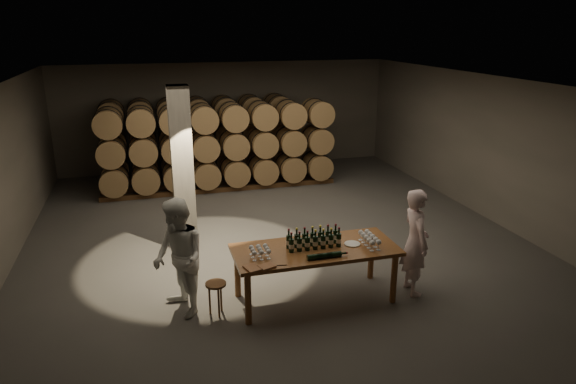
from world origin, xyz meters
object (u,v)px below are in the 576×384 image
object	(u,v)px
stool	(216,289)
plate	(352,244)
notebook_near	(267,266)
bottle_cluster	(314,240)
person_woman	(179,258)
tasting_table	(315,254)
person_man	(415,242)

from	to	relation	value
stool	plate	bearing A→B (deg)	0.18
plate	notebook_near	size ratio (longest dim) A/B	1.14
bottle_cluster	person_woman	distance (m)	2.09
stool	person_woman	world-z (taller)	person_woman
tasting_table	bottle_cluster	world-z (taller)	bottle_cluster
plate	person_man	bearing A→B (deg)	-9.64
plate	tasting_table	bearing A→B (deg)	177.96
tasting_table	notebook_near	world-z (taller)	notebook_near
stool	person_man	bearing A→B (deg)	-2.96
bottle_cluster	notebook_near	world-z (taller)	bottle_cluster
tasting_table	notebook_near	xyz separation A→B (m)	(-0.89, -0.45, 0.12)
bottle_cluster	plate	size ratio (longest dim) A/B	3.36
tasting_table	stool	xyz separation A→B (m)	(-1.59, -0.03, -0.36)
notebook_near	tasting_table	bearing A→B (deg)	6.85
bottle_cluster	person_man	size ratio (longest dim) A/B	0.48
plate	stool	bearing A→B (deg)	-179.82
notebook_near	person_man	distance (m)	2.55
bottle_cluster	stool	world-z (taller)	bottle_cluster
tasting_table	plate	world-z (taller)	plate
notebook_near	stool	xyz separation A→B (m)	(-0.70, 0.42, -0.48)
plate	person_man	size ratio (longest dim) A/B	0.14
tasting_table	person_man	xyz separation A→B (m)	(1.65, -0.20, 0.10)
notebook_near	person_woman	distance (m)	1.35
notebook_near	stool	size ratio (longest dim) A/B	0.43
plate	notebook_near	bearing A→B (deg)	-164.29
bottle_cluster	person_man	bearing A→B (deg)	-7.91
tasting_table	person_woman	xyz separation A→B (m)	(-2.10, 0.16, 0.12)
plate	person_woman	size ratio (longest dim) A/B	0.14
notebook_near	person_man	xyz separation A→B (m)	(2.54, 0.25, -0.02)
stool	bottle_cluster	bearing A→B (deg)	2.31
stool	person_man	xyz separation A→B (m)	(3.24, -0.17, 0.46)
person_man	person_woman	xyz separation A→B (m)	(-3.75, 0.36, 0.02)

